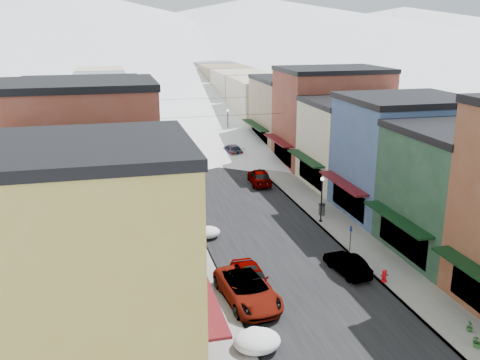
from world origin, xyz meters
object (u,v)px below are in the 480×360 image
fire_hydrant (384,276)px  streetlamp_near (322,194)px  car_dark_hatch (191,193)px  car_green_sedan (347,264)px  trash_can (322,209)px  car_silver_sedan (251,279)px  car_white_suv (248,289)px

fire_hydrant → streetlamp_near: (0.23, 11.37, 2.09)m
car_dark_hatch → car_green_sedan: size_ratio=1.01×
car_green_sedan → trash_can: bearing=-110.8°
fire_hydrant → car_silver_sedan: bearing=172.0°
car_white_suv → streetlamp_near: bearing=44.5°
streetlamp_near → car_dark_hatch: bearing=137.7°
trash_can → streetlamp_near: streetlamp_near is taller
car_white_suv → fire_hydrant: (9.29, 0.16, -0.31)m
car_dark_hatch → car_green_sedan: 19.82m
car_white_suv → car_silver_sedan: (0.59, 1.39, -0.02)m
car_silver_sedan → car_green_sedan: bearing=5.5°
trash_can → car_dark_hatch: bearing=144.6°
car_silver_sedan → car_dark_hatch: size_ratio=1.17×
car_silver_sedan → streetlamp_near: 13.64m
car_dark_hatch → trash_can: car_dark_hatch is taller
car_white_suv → car_green_sedan: size_ratio=1.48×
car_white_suv → streetlamp_near: size_ratio=1.55×
car_dark_hatch → fire_hydrant: (9.50, -20.24, -0.15)m
car_silver_sedan → car_dark_hatch: car_silver_sedan is taller
car_white_suv → car_green_sedan: car_white_suv is taller
car_green_sedan → fire_hydrant: 2.64m
car_green_sedan → car_dark_hatch: bearing=-74.0°
car_green_sedan → trash_can: (2.63, 10.82, -0.01)m
car_white_suv → fire_hydrant: bearing=-4.9°
car_dark_hatch → car_green_sedan: (7.80, -18.22, -0.01)m
car_white_suv → fire_hydrant: size_ratio=7.19×
streetlamp_near → car_white_suv: bearing=-129.5°
car_silver_sedan → streetlamp_near: size_ratio=1.24×
car_silver_sedan → fire_hydrant: bearing=-9.0°
trash_can → car_green_sedan: bearing=-103.6°
fire_hydrant → trash_can: (0.93, 12.84, 0.13)m
trash_can → car_silver_sedan: bearing=-129.6°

